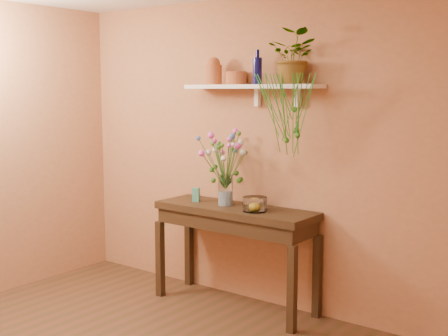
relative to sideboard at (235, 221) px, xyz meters
The scene contains 13 objects.
room 1.84m from the sideboard, 89.05° to the right, with size 4.04×4.04×2.70m.
sideboard is the anchor object (origin of this frame).
wall_shelf 1.17m from the sideboard, 55.64° to the left, with size 1.30×0.24×0.19m.
terracotta_jug 1.33m from the sideboard, 161.64° to the left, with size 0.17×0.17×0.24m.
terracotta_pot 1.25m from the sideboard, 123.60° to the left, with size 0.18×0.18×0.11m, color #A14724.
blue_bottle 1.31m from the sideboard, 42.89° to the left, with size 0.09×0.09×0.29m.
spider_plant 1.49m from the sideboard, 13.24° to the left, with size 0.39×0.34×0.43m, color #2C6718.
plant_fronds 1.08m from the sideboard, ahead, with size 0.57×0.27×0.67m.
glass_vase 0.26m from the sideboard, behind, with size 0.13×0.13×0.27m.
bouquet 0.60m from the sideboard, behind, with size 0.40×0.50×0.52m.
glass_bowl 0.31m from the sideboard, 13.16° to the right, with size 0.20×0.20×0.12m.
lemon 0.31m from the sideboard, 14.19° to the right, with size 0.07×0.07×0.07m, color yellow.
carton 0.46m from the sideboard, behind, with size 0.06×0.05×0.13m, color teal.
Camera 1 is at (2.94, -2.33, 1.89)m, focal length 47.62 mm.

